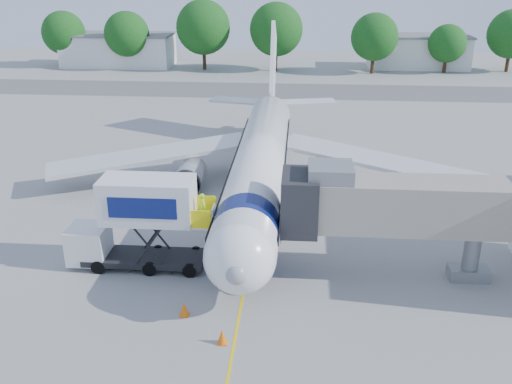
# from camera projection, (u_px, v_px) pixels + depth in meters

# --- Properties ---
(ground) EXTENTS (160.00, 160.00, 0.00)m
(ground) POSITION_uv_depth(u_px,v_px,m) (257.00, 219.00, 39.57)
(ground) COLOR #989895
(ground) RESTS_ON ground
(guidance_line) EXTENTS (0.15, 70.00, 0.01)m
(guidance_line) POSITION_uv_depth(u_px,v_px,m) (257.00, 219.00, 39.57)
(guidance_line) COLOR yellow
(guidance_line) RESTS_ON ground
(taxiway_strip) EXTENTS (120.00, 10.00, 0.01)m
(taxiway_strip) POSITION_uv_depth(u_px,v_px,m) (280.00, 91.00, 78.34)
(taxiway_strip) COLOR #59595B
(taxiway_strip) RESTS_ON ground
(aircraft) EXTENTS (34.17, 37.73, 11.35)m
(aircraft) POSITION_uv_depth(u_px,v_px,m) (261.00, 160.00, 42.26)
(aircraft) COLOR white
(aircraft) RESTS_ON ground
(jet_bridge) EXTENTS (13.90, 3.20, 6.60)m
(jet_bridge) POSITION_uv_depth(u_px,v_px,m) (394.00, 206.00, 30.90)
(jet_bridge) COLOR gray
(jet_bridge) RESTS_ON ground
(catering_hiloader) EXTENTS (8.50, 2.44, 5.50)m
(catering_hiloader) POSITION_uv_depth(u_px,v_px,m) (138.00, 223.00, 32.52)
(catering_hiloader) COLOR black
(catering_hiloader) RESTS_ON ground
(ground_tug) EXTENTS (3.46, 2.50, 1.25)m
(ground_tug) POSITION_uv_depth(u_px,v_px,m) (169.00, 359.00, 24.71)
(ground_tug) COLOR silver
(ground_tug) RESTS_ON ground
(safety_cone_a) EXTENTS (0.49, 0.49, 0.78)m
(safety_cone_a) POSITION_uv_depth(u_px,v_px,m) (184.00, 309.00, 28.74)
(safety_cone_a) COLOR orange
(safety_cone_a) RESTS_ON ground
(safety_cone_b) EXTENTS (0.48, 0.48, 0.77)m
(safety_cone_b) POSITION_uv_depth(u_px,v_px,m) (222.00, 337.00, 26.64)
(safety_cone_b) COLOR orange
(safety_cone_b) RESTS_ON ground
(outbuilding_left) EXTENTS (18.40, 8.40, 5.30)m
(outbuilding_left) POSITION_uv_depth(u_px,v_px,m) (119.00, 50.00, 95.96)
(outbuilding_left) COLOR silver
(outbuilding_left) RESTS_ON ground
(outbuilding_right) EXTENTS (16.40, 7.40, 5.30)m
(outbuilding_right) POSITION_uv_depth(u_px,v_px,m) (418.00, 51.00, 94.20)
(outbuilding_right) COLOR silver
(outbuilding_right) RESTS_ON ground
(tree_a) EXTENTS (7.09, 7.09, 9.04)m
(tree_a) POSITION_uv_depth(u_px,v_px,m) (64.00, 33.00, 94.16)
(tree_a) COLOR #382314
(tree_a) RESTS_ON ground
(tree_b) EXTENTS (7.22, 7.22, 9.20)m
(tree_b) POSITION_uv_depth(u_px,v_px,m) (127.00, 34.00, 91.84)
(tree_b) COLOR #382314
(tree_b) RESTS_ON ground
(tree_c) EXTENTS (8.64, 8.64, 11.02)m
(tree_c) POSITION_uv_depth(u_px,v_px,m) (203.00, 27.00, 91.08)
(tree_c) COLOR #382314
(tree_c) RESTS_ON ground
(tree_d) EXTENTS (8.39, 8.39, 10.70)m
(tree_d) POSITION_uv_depth(u_px,v_px,m) (276.00, 29.00, 90.06)
(tree_d) COLOR #382314
(tree_d) RESTS_ON ground
(tree_e) EXTENTS (7.28, 7.28, 9.28)m
(tree_e) POSITION_uv_depth(u_px,v_px,m) (374.00, 37.00, 88.13)
(tree_e) COLOR #382314
(tree_e) RESTS_ON ground
(tree_f) EXTENTS (5.90, 5.90, 7.52)m
(tree_f) POSITION_uv_depth(u_px,v_px,m) (447.00, 43.00, 89.07)
(tree_f) COLOR #382314
(tree_f) RESTS_ON ground
(tree_g) EXTENTS (7.61, 7.61, 9.70)m
(tree_g) POSITION_uv_depth(u_px,v_px,m) (512.00, 34.00, 89.44)
(tree_g) COLOR #382314
(tree_g) RESTS_ON ground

